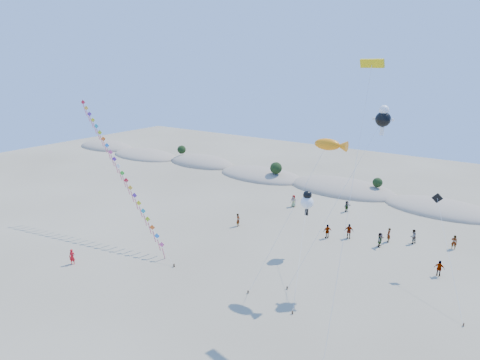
% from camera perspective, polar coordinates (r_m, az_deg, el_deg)
% --- Properties ---
extents(ground, '(160.00, 160.00, 0.00)m').
position_cam_1_polar(ground, '(36.78, -13.34, -19.21)').
color(ground, '#7F7258').
rests_on(ground, ground).
extents(dune_ridge, '(145.30, 11.49, 5.57)m').
position_cam_1_polar(dune_ridge, '(71.34, 14.96, -1.39)').
color(dune_ridge, gray).
rests_on(dune_ridge, ground).
extents(kite_train, '(22.11, 6.07, 16.75)m').
position_cam_1_polar(kite_train, '(51.86, -16.85, 1.72)').
color(kite_train, '#3F2D1E').
rests_on(kite_train, ground).
extents(fish_kite, '(6.36, 6.99, 14.44)m').
position_cam_1_polar(fish_kite, '(37.84, 12.75, 4.87)').
color(fish_kite, '#3F2D1E').
rests_on(fish_kite, ground).
extents(cartoon_kite_low, '(5.14, 12.29, 7.50)m').
position_cam_1_polar(cartoon_kite_low, '(45.40, 9.52, -2.96)').
color(cartoon_kite_low, '#3F2D1E').
rests_on(cartoon_kite_low, ground).
extents(cartoon_kite_high, '(6.51, 8.38, 17.37)m').
position_cam_1_polar(cartoon_kite_high, '(40.14, 19.67, 8.32)').
color(cartoon_kite_high, '#3F2D1E').
rests_on(cartoon_kite_high, ground).
extents(parafoil_kite, '(3.13, 12.62, 21.44)m').
position_cam_1_polar(parafoil_kite, '(34.36, 18.11, 14.47)').
color(parafoil_kite, '#3F2D1E').
rests_on(parafoil_kite, ground).
extents(dark_kite, '(4.99, 9.00, 8.52)m').
position_cam_1_polar(dark_kite, '(43.76, 26.85, -5.57)').
color(dark_kite, '#3F2D1E').
rests_on(dark_kite, ground).
extents(flyer_foreground, '(0.75, 0.68, 1.73)m').
position_cam_1_polar(flyer_foreground, '(47.93, -22.77, -10.05)').
color(flyer_foreground, red).
rests_on(flyer_foreground, ground).
extents(beachgoers, '(25.50, 14.74, 1.90)m').
position_cam_1_polar(beachgoers, '(53.70, 16.47, -6.53)').
color(beachgoers, slate).
rests_on(beachgoers, ground).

